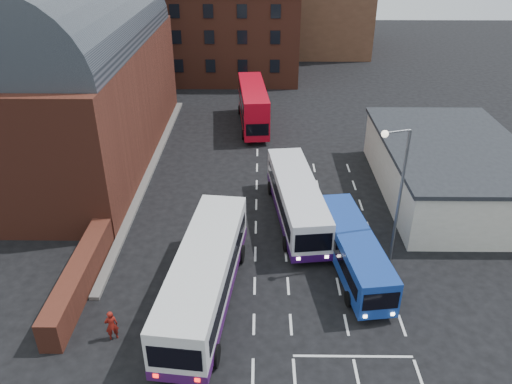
{
  "coord_description": "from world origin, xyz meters",
  "views": [
    {
      "loc": [
        0.33,
        -20.91,
        19.31
      ],
      "look_at": [
        0.0,
        10.0,
        2.2
      ],
      "focal_mm": 35.0,
      "sensor_mm": 36.0,
      "label": 1
    }
  ],
  "objects_px": {
    "bus_white_inbound": "(297,198)",
    "bus_red_double": "(253,106)",
    "pedestrian_red": "(112,325)",
    "pedestrian_beige": "(154,344)",
    "bus_white_outbound": "(205,273)",
    "bus_blue": "(353,249)",
    "street_lamp": "(397,186)"
  },
  "relations": [
    {
      "from": "bus_white_outbound",
      "to": "street_lamp",
      "type": "height_order",
      "value": "street_lamp"
    },
    {
      "from": "bus_blue",
      "to": "pedestrian_beige",
      "type": "xyz_separation_m",
      "value": [
        -10.89,
        -7.05,
        -0.8
      ]
    },
    {
      "from": "pedestrian_red",
      "to": "bus_blue",
      "type": "bearing_deg",
      "value": -177.07
    },
    {
      "from": "bus_red_double",
      "to": "pedestrian_red",
      "type": "height_order",
      "value": "bus_red_double"
    },
    {
      "from": "bus_white_outbound",
      "to": "bus_white_inbound",
      "type": "relative_size",
      "value": 1.09
    },
    {
      "from": "bus_red_double",
      "to": "street_lamp",
      "type": "bearing_deg",
      "value": 105.44
    },
    {
      "from": "street_lamp",
      "to": "pedestrian_red",
      "type": "bearing_deg",
      "value": -156.68
    },
    {
      "from": "bus_red_double",
      "to": "pedestrian_beige",
      "type": "height_order",
      "value": "bus_red_double"
    },
    {
      "from": "bus_white_inbound",
      "to": "street_lamp",
      "type": "height_order",
      "value": "street_lamp"
    },
    {
      "from": "bus_white_outbound",
      "to": "bus_red_double",
      "type": "height_order",
      "value": "bus_red_double"
    },
    {
      "from": "bus_red_double",
      "to": "street_lamp",
      "type": "relative_size",
      "value": 1.19
    },
    {
      "from": "bus_white_inbound",
      "to": "bus_red_double",
      "type": "relative_size",
      "value": 1.08
    },
    {
      "from": "bus_blue",
      "to": "pedestrian_beige",
      "type": "distance_m",
      "value": 13.0
    },
    {
      "from": "street_lamp",
      "to": "bus_white_inbound",
      "type": "bearing_deg",
      "value": 137.55
    },
    {
      "from": "street_lamp",
      "to": "pedestrian_beige",
      "type": "bearing_deg",
      "value": -149.2
    },
    {
      "from": "bus_white_inbound",
      "to": "pedestrian_beige",
      "type": "xyz_separation_m",
      "value": [
        -7.77,
        -12.82,
        -1.07
      ]
    },
    {
      "from": "bus_white_outbound",
      "to": "bus_blue",
      "type": "bearing_deg",
      "value": 25.45
    },
    {
      "from": "pedestrian_red",
      "to": "pedestrian_beige",
      "type": "bearing_deg",
      "value": 133.8
    },
    {
      "from": "bus_white_inbound",
      "to": "bus_blue",
      "type": "distance_m",
      "value": 6.56
    },
    {
      "from": "bus_white_outbound",
      "to": "street_lamp",
      "type": "bearing_deg",
      "value": 25.54
    },
    {
      "from": "bus_blue",
      "to": "bus_red_double",
      "type": "height_order",
      "value": "bus_red_double"
    },
    {
      "from": "pedestrian_beige",
      "to": "pedestrian_red",
      "type": "bearing_deg",
      "value": -45.38
    },
    {
      "from": "bus_blue",
      "to": "pedestrian_beige",
      "type": "relative_size",
      "value": 6.4
    },
    {
      "from": "bus_white_outbound",
      "to": "pedestrian_beige",
      "type": "xyz_separation_m",
      "value": [
        -2.15,
        -4.04,
        -1.24
      ]
    },
    {
      "from": "street_lamp",
      "to": "pedestrian_red",
      "type": "distance_m",
      "value": 17.61
    },
    {
      "from": "bus_red_double",
      "to": "street_lamp",
      "type": "height_order",
      "value": "street_lamp"
    },
    {
      "from": "pedestrian_red",
      "to": "bus_white_inbound",
      "type": "bearing_deg",
      "value": -152.12
    },
    {
      "from": "bus_white_outbound",
      "to": "bus_white_inbound",
      "type": "distance_m",
      "value": 10.43
    },
    {
      "from": "bus_white_outbound",
      "to": "pedestrian_red",
      "type": "height_order",
      "value": "bus_white_outbound"
    },
    {
      "from": "bus_white_inbound",
      "to": "bus_red_double",
      "type": "bearing_deg",
      "value": -86.36
    },
    {
      "from": "bus_white_outbound",
      "to": "bus_blue",
      "type": "distance_m",
      "value": 9.26
    },
    {
      "from": "bus_white_inbound",
      "to": "pedestrian_beige",
      "type": "distance_m",
      "value": 15.03
    }
  ]
}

